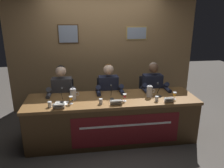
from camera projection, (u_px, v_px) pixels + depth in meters
ground_plane at (112, 137)px, 3.99m from camera, size 12.00×12.00×0.00m
wall_back_panelled at (103, 52)px, 4.92m from camera, size 4.08×0.14×2.60m
conference_table at (113, 114)px, 3.73m from camera, size 2.88×0.82×0.76m
chair_left at (64, 104)px, 4.29m from camera, size 0.44×0.44×0.92m
panelist_left at (62, 94)px, 4.02m from camera, size 0.51×0.48×1.24m
nameplate_left at (59, 106)px, 3.32m from camera, size 0.17×0.06×0.08m
juice_glass_left at (71, 99)px, 3.49m from camera, size 0.06×0.06×0.12m
water_cup_left at (50, 105)px, 3.39m from camera, size 0.06×0.06×0.08m
microphone_left at (62, 98)px, 3.57m from camera, size 0.06×0.17×0.22m
chair_center at (108, 102)px, 4.41m from camera, size 0.44×0.44×0.92m
panelist_center at (109, 92)px, 4.13m from camera, size 0.51×0.48×1.24m
nameplate_center at (116, 102)px, 3.47m from camera, size 0.19×0.06×0.08m
juice_glass_center at (125, 96)px, 3.60m from camera, size 0.06×0.06×0.12m
water_cup_center at (101, 102)px, 3.50m from camera, size 0.06×0.06×0.08m
microphone_center at (112, 94)px, 3.71m from camera, size 0.06×0.17×0.22m
chair_right at (150, 99)px, 4.52m from camera, size 0.44×0.44×0.92m
panelist_right at (153, 90)px, 4.25m from camera, size 0.51×0.48×1.24m
nameplate_right at (169, 100)px, 3.56m from camera, size 0.16×0.06×0.08m
juice_glass_right at (175, 94)px, 3.68m from camera, size 0.06×0.06×0.12m
water_cup_right at (157, 99)px, 3.61m from camera, size 0.06×0.06×0.08m
microphone_right at (159, 92)px, 3.83m from camera, size 0.06×0.17×0.22m
water_pitcher_left_side at (73, 94)px, 3.66m from camera, size 0.15×0.10×0.21m
water_pitcher_right_side at (150, 91)px, 3.80m from camera, size 0.15×0.10×0.21m
document_stack_left at (61, 103)px, 3.52m from camera, size 0.23×0.19×0.01m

